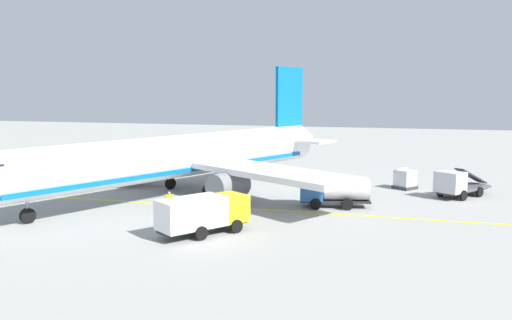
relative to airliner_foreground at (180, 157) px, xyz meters
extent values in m
cylinder|color=white|center=(-0.51, 0.25, 0.11)|extent=(33.97, 19.33, 3.80)
cone|color=white|center=(17.07, -8.42, 0.51)|extent=(4.30, 4.31, 3.23)
cube|color=white|center=(-2.76, -8.83, -0.56)|extent=(12.60, 16.09, 0.50)
cylinder|color=slate|center=(-3.16, -5.58, -1.76)|extent=(3.84, 3.39, 2.20)
cube|color=white|center=(5.33, 7.57, -0.56)|extent=(10.04, 16.67, 0.50)
cylinder|color=slate|center=(2.50, 5.90, -1.76)|extent=(3.84, 3.39, 2.20)
cube|color=#0C66B2|center=(14.29, -7.04, 5.26)|extent=(4.11, 2.27, 6.50)
cube|color=white|center=(14.29, -7.04, 0.51)|extent=(7.47, 10.74, 0.24)
cube|color=#0C66B2|center=(-0.51, 0.25, -0.94)|extent=(30.66, 17.56, 0.36)
cylinder|color=black|center=(-12.78, 6.30, -2.84)|extent=(1.14, 0.80, 1.10)
cylinder|color=gray|center=(-12.78, 6.30, -2.04)|extent=(0.20, 0.20, 0.50)
cylinder|color=black|center=(-0.31, -2.74, -2.84)|extent=(1.14, 0.80, 1.10)
cylinder|color=gray|center=(-0.31, -2.74, -2.04)|extent=(0.20, 0.20, 0.50)
cylinder|color=black|center=(1.98, 1.92, -2.84)|extent=(1.14, 0.80, 1.10)
cylinder|color=gray|center=(1.98, 1.92, -2.04)|extent=(0.20, 0.20, 0.50)
cube|color=yellow|center=(-10.42, -8.10, -1.89)|extent=(2.75, 2.84, 1.80)
cube|color=#192333|center=(-9.73, -8.60, -1.53)|extent=(1.15, 1.54, 0.94)
cube|color=white|center=(-12.90, -6.28, -1.82)|extent=(4.81, 4.35, 1.93)
cube|color=#262628|center=(-12.18, -6.81, -2.87)|extent=(5.88, 4.87, 0.16)
cylinder|color=black|center=(-10.01, -7.03, -2.94)|extent=(0.89, 0.76, 0.90)
cylinder|color=black|center=(-11.31, -8.81, -2.94)|extent=(0.89, 0.76, 0.90)
cylinder|color=black|center=(-12.25, -5.39, -2.94)|extent=(0.89, 0.76, 0.90)
cylinder|color=black|center=(-13.55, -7.17, -2.94)|extent=(0.89, 0.76, 0.90)
cube|color=silver|center=(4.14, -23.44, -1.89)|extent=(2.76, 2.84, 1.80)
cube|color=#192333|center=(3.47, -22.93, -1.53)|extent=(1.18, 1.52, 0.94)
cube|color=#4C4C51|center=(6.45, -25.19, -2.67)|extent=(4.51, 4.16, 0.24)
cube|color=#2D2D33|center=(6.77, -25.43, -1.69)|extent=(3.83, 3.20, 1.76)
cube|color=#262628|center=(5.74, -24.65, -2.87)|extent=(5.55, 4.72, 0.16)
cylinder|color=black|center=(3.72, -24.50, -2.94)|extent=(0.89, 0.77, 0.90)
cylinder|color=black|center=(5.05, -22.75, -2.94)|extent=(0.89, 0.77, 0.90)
cylinder|color=black|center=(5.79, -26.07, -2.94)|extent=(0.89, 0.77, 0.90)
cylinder|color=black|center=(7.12, -24.31, -2.94)|extent=(0.89, 0.77, 0.90)
cube|color=#2659A5|center=(-2.05, -12.32, -1.89)|extent=(2.51, 2.20, 1.80)
cube|color=#192333|center=(-2.22, -11.48, -1.53)|extent=(1.83, 0.44, 0.94)
cylinder|color=silver|center=(-1.50, -15.07, -1.89)|extent=(2.48, 3.92, 1.80)
cube|color=#262628|center=(-1.68, -14.19, -2.87)|extent=(2.61, 5.82, 0.16)
cylinder|color=black|center=(-3.07, -12.83, -2.94)|extent=(0.45, 0.94, 0.90)
cylinder|color=black|center=(-0.92, -12.39, -2.94)|extent=(0.45, 0.94, 0.90)
cylinder|color=black|center=(-2.58, -15.29, -2.94)|extent=(0.45, 0.94, 0.90)
cylinder|color=black|center=(-0.43, -14.86, -2.94)|extent=(0.45, 0.94, 0.90)
cube|color=#333338|center=(8.08, -19.69, -3.24)|extent=(2.50, 2.50, 0.30)
cube|color=silver|center=(8.08, -19.69, -2.33)|extent=(2.22, 2.22, 1.52)
cube|color=silver|center=(8.42, -19.25, -1.72)|extent=(1.65, 1.49, 0.57)
cylinder|color=#191E33|center=(-7.59, -4.76, -2.98)|extent=(0.14, 0.14, 0.82)
cylinder|color=#191E33|center=(-7.42, -4.82, -2.98)|extent=(0.14, 0.14, 0.82)
cube|color=orange|center=(-7.50, -4.79, -2.27)|extent=(0.49, 0.36, 0.61)
cube|color=silver|center=(-7.50, -4.79, -2.24)|extent=(0.50, 0.37, 0.06)
sphere|color=tan|center=(-7.50, -4.79, -1.85)|extent=(0.22, 0.22, 0.22)
cylinder|color=orange|center=(-7.76, -4.70, -2.24)|extent=(0.09, 0.09, 0.58)
cylinder|color=orange|center=(-7.25, -4.88, -2.24)|extent=(0.09, 0.09, 0.58)
cylinder|color=#191E33|center=(-6.99, -2.13, -2.99)|extent=(0.14, 0.14, 0.81)
cylinder|color=#191E33|center=(-7.03, -1.96, -2.99)|extent=(0.14, 0.14, 0.81)
cube|color=#CCE519|center=(-7.01, -2.04, -2.28)|extent=(0.31, 0.48, 0.61)
cube|color=silver|center=(-7.01, -2.04, -2.25)|extent=(0.32, 0.49, 0.06)
sphere|color=tan|center=(-7.01, -2.04, -1.87)|extent=(0.22, 0.22, 0.22)
cylinder|color=#CCE519|center=(-6.95, -2.31, -2.25)|extent=(0.09, 0.09, 0.58)
cylinder|color=#CCE519|center=(-7.07, -1.78, -2.25)|extent=(0.09, 0.09, 0.58)
cube|color=yellow|center=(-4.26, -4.75, -3.39)|extent=(0.30, 60.00, 0.01)
camera|label=1|loc=(-44.61, -19.24, 6.17)|focal=37.74mm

